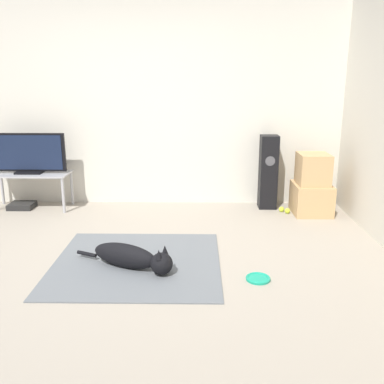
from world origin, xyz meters
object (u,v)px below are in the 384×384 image
Objects in this scene: floor_speaker at (268,172)px; tv_stand at (30,178)px; dog at (133,257)px; frisbee at (258,278)px; cardboard_box_lower at (311,199)px; tv at (28,154)px; tennis_ball_by_boxes at (281,209)px; cardboard_box_upper at (313,169)px; tennis_ball_near_speaker at (287,211)px; game_console at (22,206)px.

floor_speaker reaches higher than tv_stand.
dog is 2.41m from floor_speaker.
frisbee is at bearing -9.64° from dog.
tv is at bearing 177.46° from cardboard_box_lower.
cardboard_box_lower is at bearing -7.58° from tennis_ball_by_boxes.
tv_stand is (-3.52, 0.16, -0.16)m from cardboard_box_upper.
tennis_ball_by_boxes is (1.61, 1.70, -0.08)m from dog.
tennis_ball_near_speaker is 0.22× the size of game_console.
dog is at bearing -135.64° from tennis_ball_near_speaker.
game_console is at bearing 144.39° from frisbee.
floor_speaker reaches higher than tennis_ball_by_boxes.
game_console is at bearing 177.67° from cardboard_box_lower.
dog reaches higher than game_console.
cardboard_box_lower is 7.49× the size of tennis_ball_near_speaker.
tennis_ball_near_speaker is at bearing -175.97° from cardboard_box_lower.
frisbee is 3.37m from tv.
tv is at bearing 3.06° from game_console.
tv_stand is 3.26m from tennis_ball_near_speaker.
tv_stand is 14.91× the size of tennis_ball_by_boxes.
dog reaches higher than tennis_ball_near_speaker.
tv is 14.16× the size of tennis_ball_near_speaker.
dog is 0.93× the size of tv_stand.
tv is at bearing 130.78° from dog.
tennis_ball_by_boxes is at bearing 171.06° from cardboard_box_upper.
cardboard_box_upper is 0.41× the size of tv_stand.
tv_stand is at bearing 1.96° from game_console.
tennis_ball_by_boxes is (3.18, -0.11, -0.68)m from tv.
dog is 2.28× the size of cardboard_box_upper.
game_console is (-3.32, 0.10, 0.00)m from tennis_ball_by_boxes.
dog reaches higher than tennis_ball_by_boxes.
game_console is at bearing 178.23° from tennis_ball_by_boxes.
tennis_ball_near_speaker is at bearing -177.38° from cardboard_box_upper.
tv reaches higher than tennis_ball_near_speaker.
game_console is (-1.71, 1.81, -0.08)m from dog.
cardboard_box_upper is at bearing -8.94° from tennis_ball_by_boxes.
game_console reaches higher than tennis_ball_by_boxes.
floor_speaker is 0.95× the size of tv_stand.
dog is at bearing -133.45° from tennis_ball_by_boxes.
cardboard_box_upper is 3.70m from game_console.
dog is 2.41m from tv_stand.
cardboard_box_lower is 1.24× the size of cardboard_box_upper.
tv is (-1.56, 1.81, 0.59)m from dog.
floor_speaker reaches higher than frisbee.
cardboard_box_upper is 0.60m from tennis_ball_near_speaker.
frisbee is at bearing -37.16° from tv.
tennis_ball_near_speaker is (-0.28, -0.01, -0.53)m from cardboard_box_upper.
frisbee is 2.16m from floor_speaker.
floor_speaker is 3.06× the size of game_console.
dog is 1.09m from frisbee.
dog is 2.49m from game_console.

